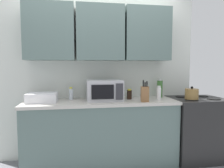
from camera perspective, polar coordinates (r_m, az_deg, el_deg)
wall_back_with_cabinets at (r=3.09m, az=-3.50°, el=8.59°), size 2.93×0.38×2.60m
counter_run at (r=3.00m, az=-2.92°, el=-12.97°), size 2.06×0.63×0.90m
stove_range at (r=3.43m, az=21.82°, el=-10.99°), size 0.76×0.64×0.91m
kettle at (r=3.12m, az=20.79°, el=-2.52°), size 0.18×0.18×0.18m
microwave at (r=2.88m, az=-2.07°, el=-1.71°), size 0.48×0.37×0.28m
dish_rack at (r=2.90m, az=-18.41°, el=-3.50°), size 0.38×0.30×0.12m
knife_block at (r=2.82m, az=8.87°, el=-2.63°), size 0.12×0.14×0.29m
bottle_clear_tall at (r=3.01m, az=-11.05°, el=-2.59°), size 0.06×0.06×0.18m
bottle_white_jar at (r=2.97m, az=12.57°, el=-2.49°), size 0.06×0.06×0.20m
bottle_green_oil at (r=3.24m, az=12.83°, el=-1.24°), size 0.08×0.08×0.27m
bottle_soy_dark at (r=2.99m, az=4.73°, el=-2.82°), size 0.07×0.07×0.15m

